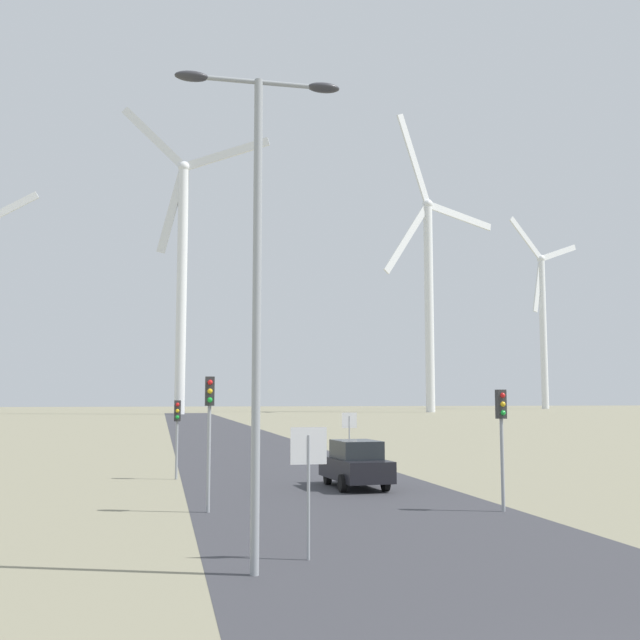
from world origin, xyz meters
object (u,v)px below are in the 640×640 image
(traffic_light_post_mid_left, at_px, (177,421))
(streetlamp, at_px, (257,255))
(car_approaching, at_px, (356,464))
(wind_turbine_far_right, at_px, (543,317))
(traffic_light_post_near_right, at_px, (502,422))
(wind_turbine_center, at_px, (182,263))
(traffic_light_post_near_left, at_px, (209,413))
(stop_sign_near, at_px, (309,467))
(stop_sign_far, at_px, (349,428))
(wind_turbine_right, at_px, (429,282))

(traffic_light_post_mid_left, bearing_deg, streetlamp, -86.34)
(car_approaching, bearing_deg, streetlamp, -112.55)
(traffic_light_post_mid_left, height_order, wind_turbine_far_right, wind_turbine_far_right)
(traffic_light_post_near_right, xyz_separation_m, car_approaching, (-2.89, 6.84, -1.83))
(car_approaching, bearing_deg, wind_turbine_center, 91.51)
(streetlamp, bearing_deg, traffic_light_post_near_left, 92.71)
(stop_sign_near, height_order, traffic_light_post_near_right, traffic_light_post_near_right)
(streetlamp, height_order, stop_sign_near, streetlamp)
(stop_sign_near, height_order, stop_sign_far, stop_sign_near)
(traffic_light_post_near_left, xyz_separation_m, wind_turbine_right, (62.66, 149.41, 28.86))
(stop_sign_far, relative_size, wind_turbine_center, 0.04)
(traffic_light_post_near_left, distance_m, wind_turbine_center, 142.28)
(streetlamp, relative_size, traffic_light_post_near_right, 2.73)
(traffic_light_post_near_right, relative_size, car_approaching, 0.88)
(traffic_light_post_near_right, bearing_deg, car_approaching, 112.94)
(traffic_light_post_mid_left, height_order, wind_turbine_center, wind_turbine_center)
(stop_sign_far, height_order, car_approaching, stop_sign_far)
(traffic_light_post_near_left, height_order, wind_turbine_far_right, wind_turbine_far_right)
(stop_sign_near, distance_m, traffic_light_post_mid_left, 17.07)
(streetlamp, relative_size, stop_sign_near, 3.59)
(stop_sign_far, height_order, wind_turbine_center, wind_turbine_center)
(traffic_light_post_near_right, relative_size, wind_turbine_right, 0.05)
(stop_sign_far, distance_m, traffic_light_post_near_left, 17.41)
(traffic_light_post_near_right, bearing_deg, wind_turbine_right, 70.41)
(stop_sign_near, xyz_separation_m, car_approaching, (4.29, 12.34, -1.07))
(traffic_light_post_near_left, relative_size, car_approaching, 0.98)
(traffic_light_post_near_right, bearing_deg, wind_turbine_center, 92.61)
(car_approaching, xyz_separation_m, wind_turbine_right, (56.67, 144.28, 30.97))
(wind_turbine_center, bearing_deg, car_approaching, -88.49)
(stop_sign_near, distance_m, wind_turbine_far_right, 233.88)
(streetlamp, xyz_separation_m, car_approaching, (5.60, 13.48, -5.48))
(wind_turbine_center, bearing_deg, traffic_light_post_near_left, -91.02)
(traffic_light_post_near_right, height_order, wind_turbine_center, wind_turbine_center)
(stop_sign_far, height_order, wind_turbine_right, wind_turbine_right)
(wind_turbine_far_right, bearing_deg, wind_turbine_right, -140.85)
(traffic_light_post_near_left, bearing_deg, streetlamp, -87.29)
(stop_sign_far, bearing_deg, wind_turbine_center, 92.70)
(wind_turbine_far_right, bearing_deg, stop_sign_near, -119.92)
(stop_sign_far, xyz_separation_m, wind_turbine_center, (-5.84, 123.90, 30.68))
(stop_sign_far, relative_size, traffic_light_post_mid_left, 0.80)
(traffic_light_post_mid_left, relative_size, wind_turbine_right, 0.05)
(traffic_light_post_near_left, distance_m, traffic_light_post_near_right, 9.06)
(wind_turbine_center, relative_size, wind_turbine_far_right, 1.13)
(streetlamp, distance_m, car_approaching, 15.59)
(streetlamp, distance_m, traffic_light_post_near_left, 9.01)
(traffic_light_post_near_right, distance_m, traffic_light_post_mid_left, 14.92)
(stop_sign_far, height_order, traffic_light_post_mid_left, traffic_light_post_mid_left)
(traffic_light_post_near_left, height_order, traffic_light_post_mid_left, traffic_light_post_near_left)
(car_approaching, bearing_deg, traffic_light_post_near_left, -139.41)
(wind_turbine_far_right, bearing_deg, traffic_light_post_near_right, -119.03)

